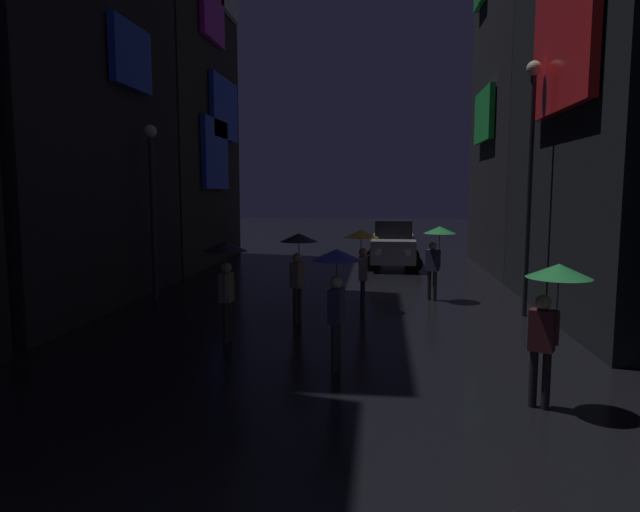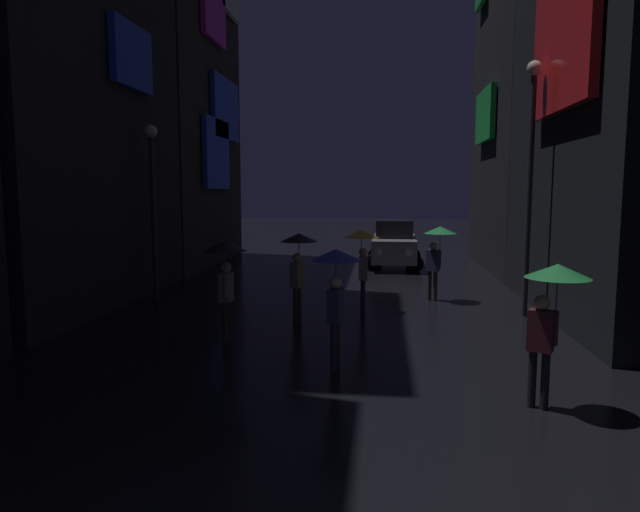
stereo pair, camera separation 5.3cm
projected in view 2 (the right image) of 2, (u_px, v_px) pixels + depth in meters
building_left_far at (168, 72)px, 23.52m from camera, size 4.25×8.29×15.93m
pedestrian_foreground_right_black at (225, 263)px, 11.55m from camera, size 0.90×0.90×2.12m
pedestrian_foreground_left_black at (298, 252)px, 13.47m from camera, size 0.90×0.90×2.12m
pedestrian_far_right_green at (552, 295)px, 8.03m from camera, size 0.90×0.90×2.12m
pedestrian_midstreet_centre_blue at (336, 275)px, 9.93m from camera, size 0.90×0.90×2.12m
pedestrian_near_crossing_green at (438, 242)px, 16.03m from camera, size 0.90×0.90×2.12m
pedestrian_midstreet_left_yellow at (362, 248)px, 14.61m from camera, size 0.90×0.90×2.12m
car_distant at (394, 244)px, 23.15m from camera, size 2.32×4.18×1.92m
streetlamp_left_far at (153, 190)px, 16.02m from camera, size 0.36×0.36×4.94m
streetlamp_right_far at (531, 162)px, 13.83m from camera, size 0.36×0.36×6.21m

